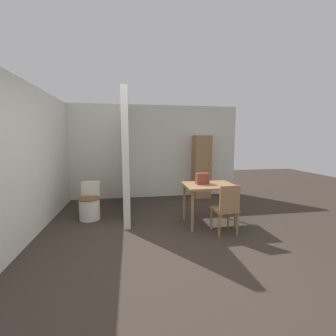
% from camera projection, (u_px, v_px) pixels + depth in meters
% --- Properties ---
extents(ground_plane, '(16.00, 16.00, 0.00)m').
position_uv_depth(ground_plane, '(167.00, 260.00, 2.99)').
color(ground_plane, '#382D26').
extents(wall_back, '(5.05, 0.12, 2.50)m').
position_uv_depth(wall_back, '(147.00, 152.00, 6.14)').
color(wall_back, silver).
rests_on(wall_back, ground_plane).
extents(wall_left, '(0.12, 4.33, 2.50)m').
position_uv_depth(wall_left, '(40.00, 158.00, 4.11)').
color(wall_left, silver).
rests_on(wall_left, ground_plane).
extents(partition_wall, '(0.12, 2.21, 2.50)m').
position_uv_depth(partition_wall, '(126.00, 155.00, 4.92)').
color(partition_wall, silver).
rests_on(partition_wall, ground_plane).
extents(dining_table, '(0.92, 0.71, 0.76)m').
position_uv_depth(dining_table, '(209.00, 190.00, 4.19)').
color(dining_table, '#997047').
rests_on(dining_table, ground_plane).
extents(wooden_chair, '(0.40, 0.40, 0.86)m').
position_uv_depth(wooden_chair, '(226.00, 208.00, 3.77)').
color(wooden_chair, '#997047').
rests_on(wooden_chair, ground_plane).
extents(toilet, '(0.43, 0.57, 0.72)m').
position_uv_depth(toilet, '(90.00, 204.00, 4.54)').
color(toilet, silver).
rests_on(toilet, ground_plane).
extents(handbag, '(0.23, 0.15, 0.28)m').
position_uv_depth(handbag, '(202.00, 178.00, 4.21)').
color(handbag, brown).
rests_on(handbag, dining_table).
extents(wooden_cabinet, '(0.44, 0.45, 1.69)m').
position_uv_depth(wooden_cabinet, '(201.00, 167.00, 6.15)').
color(wooden_cabinet, '#997047').
rests_on(wooden_cabinet, ground_plane).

